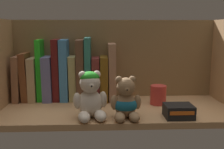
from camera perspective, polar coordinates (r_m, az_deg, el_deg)
shelf_board at (r=94.49cm, az=1.03°, el=-7.79°), size 79.82×31.90×2.00cm
shelf_back_panel at (r=107.31cm, az=0.51°, el=2.87°), size 82.22×1.20×33.04cm
book_0 at (r=108.88cm, az=-19.36°, el=-0.69°), size 2.87×13.26×17.49cm
book_1 at (r=108.04cm, az=-18.01°, el=-0.42°), size 3.11×11.37×18.52cm
book_2 at (r=107.45cm, az=-16.47°, el=-0.89°), size 2.83×11.66×16.61cm
book_3 at (r=106.25cm, az=-15.15°, el=0.94°), size 1.97×9.13×23.52cm
book_4 at (r=106.18cm, az=-13.49°, el=-0.75°), size 3.61×12.35×17.14cm
book_5 at (r=105.05cm, az=-11.81°, el=1.00°), size 2.49×10.39×23.61cm
book_6 at (r=104.61cm, az=-10.17°, el=0.99°), size 3.01×11.20×23.51cm
book_7 at (r=104.79cm, az=-8.40°, el=-0.72°), size 2.96×9.73×17.14cm
book_8 at (r=103.96cm, az=-6.74°, el=1.04°), size 2.90×13.23×23.56cm
book_9 at (r=103.73cm, az=-5.16°, el=1.28°), size 2.26×14.33×24.39cm
book_10 at (r=104.30cm, az=-3.53°, el=-0.82°), size 2.98×12.41×16.62cm
book_11 at (r=104.25cm, az=-1.75°, el=-0.69°), size 2.91×13.97×17.03cm
book_12 at (r=103.90cm, az=-0.04°, el=0.69°), size 2.96×13.73×22.09cm
teddy_bear_larger at (r=82.60cm, az=-4.72°, el=-4.64°), size 11.01×11.45×14.84cm
teddy_bear_smaller at (r=82.60cm, az=3.01°, el=-5.92°), size 9.69×10.10×13.33cm
pillar_candle at (r=99.09cm, az=9.96°, el=-4.37°), size 5.85×5.85×7.06cm
small_product_box at (r=86.38cm, az=14.20°, el=-7.69°), size 8.81×7.36×4.15cm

